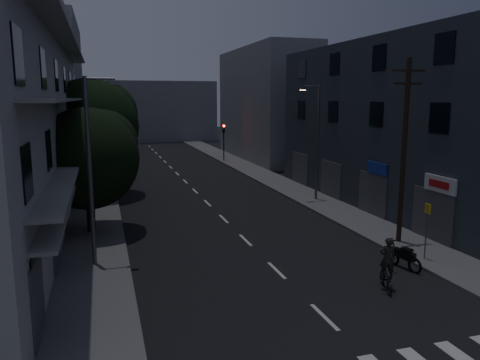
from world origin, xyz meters
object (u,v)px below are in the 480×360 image
bus_stop_sign (427,221)px  motorcycle (404,257)px  cyclist (387,272)px  utility_pole (404,148)px

bus_stop_sign → motorcycle: bearing=-162.7°
cyclist → motorcycle: bearing=59.9°
utility_pole → motorcycle: size_ratio=4.73×
utility_pole → bus_stop_sign: (-0.47, -2.59, -2.98)m
bus_stop_sign → cyclist: 4.25m
motorcycle → bus_stop_sign: bearing=5.6°
utility_pole → cyclist: 7.45m
utility_pole → motorcycle: 5.65m
bus_stop_sign → utility_pole: bearing=79.8°
bus_stop_sign → cyclist: bus_stop_sign is taller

